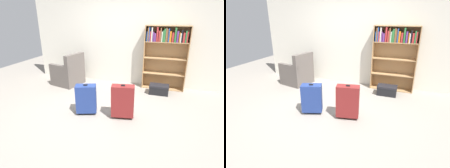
{
  "view_description": "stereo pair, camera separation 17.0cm",
  "coord_description": "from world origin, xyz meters",
  "views": [
    {
      "loc": [
        1.16,
        -3.1,
        1.86
      ],
      "look_at": [
        0.12,
        0.22,
        0.55
      ],
      "focal_mm": 29.15,
      "sensor_mm": 36.0,
      "label": 1
    },
    {
      "loc": [
        1.32,
        -3.04,
        1.86
      ],
      "look_at": [
        0.12,
        0.22,
        0.55
      ],
      "focal_mm": 29.15,
      "sensor_mm": 36.0,
      "label": 2
    }
  ],
  "objects": [
    {
      "name": "suitcase_navy_blue",
      "position": [
        -0.29,
        -0.14,
        0.33
      ],
      "size": [
        0.45,
        0.33,
        0.63
      ],
      "color": "navy",
      "rests_on": "ground"
    },
    {
      "name": "bookshelf",
      "position": [
        1.08,
        1.74,
        1.01
      ],
      "size": [
        1.09,
        0.25,
        1.64
      ],
      "color": "#A87F51",
      "rests_on": "ground"
    },
    {
      "name": "ground_plane",
      "position": [
        0.0,
        0.0,
        0.0
      ],
      "size": [
        9.7,
        9.7,
        0.0
      ],
      "primitive_type": "plane",
      "color": "gray"
    },
    {
      "name": "mug",
      "position": [
        -0.99,
        1.16,
        0.05
      ],
      "size": [
        0.12,
        0.08,
        0.1
      ],
      "color": "white",
      "rests_on": "ground"
    },
    {
      "name": "armchair",
      "position": [
        -1.49,
        1.27,
        0.32
      ],
      "size": [
        0.84,
        0.84,
        0.9
      ],
      "color": "#59514C",
      "rests_on": "ground"
    },
    {
      "name": "suitcase_dark_red",
      "position": [
        0.43,
        -0.09,
        0.35
      ],
      "size": [
        0.45,
        0.27,
        0.68
      ],
      "color": "maroon",
      "rests_on": "ground"
    },
    {
      "name": "storage_box",
      "position": [
        1.03,
        1.3,
        0.13
      ],
      "size": [
        0.47,
        0.29,
        0.24
      ],
      "color": "black",
      "rests_on": "ground"
    },
    {
      "name": "back_wall",
      "position": [
        0.0,
        1.9,
        1.3
      ],
      "size": [
        5.54,
        0.1,
        2.6
      ],
      "primitive_type": "cube",
      "color": "beige",
      "rests_on": "ground"
    }
  ]
}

